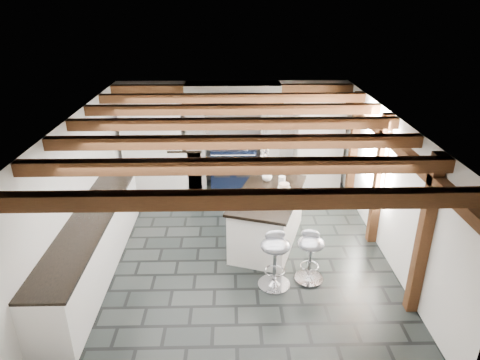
{
  "coord_description": "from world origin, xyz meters",
  "views": [
    {
      "loc": [
        -0.06,
        -6.28,
        4.03
      ],
      "look_at": [
        0.1,
        0.4,
        1.1
      ],
      "focal_mm": 32.0,
      "sensor_mm": 36.0,
      "label": 1
    }
  ],
  "objects_px": {
    "range_cooker": "(233,165)",
    "bar_stool_far": "(275,254)",
    "kitchen_island": "(268,217)",
    "bar_stool_near": "(311,251)"
  },
  "relations": [
    {
      "from": "range_cooker",
      "to": "bar_stool_far",
      "type": "height_order",
      "value": "range_cooker"
    },
    {
      "from": "kitchen_island",
      "to": "range_cooker",
      "type": "bearing_deg",
      "value": 121.62
    },
    {
      "from": "bar_stool_near",
      "to": "bar_stool_far",
      "type": "relative_size",
      "value": 0.92
    },
    {
      "from": "range_cooker",
      "to": "kitchen_island",
      "type": "distance_m",
      "value": 2.53
    },
    {
      "from": "kitchen_island",
      "to": "bar_stool_far",
      "type": "xyz_separation_m",
      "value": [
        -0.01,
        -1.26,
        0.08
      ]
    },
    {
      "from": "range_cooker",
      "to": "bar_stool_near",
      "type": "xyz_separation_m",
      "value": [
        1.12,
        -3.58,
        0.04
      ]
    },
    {
      "from": "kitchen_island",
      "to": "bar_stool_far",
      "type": "height_order",
      "value": "kitchen_island"
    },
    {
      "from": "bar_stool_far",
      "to": "range_cooker",
      "type": "bearing_deg",
      "value": 92.0
    },
    {
      "from": "range_cooker",
      "to": "bar_stool_near",
      "type": "height_order",
      "value": "range_cooker"
    },
    {
      "from": "kitchen_island",
      "to": "bar_stool_near",
      "type": "relative_size",
      "value": 2.56
    }
  ]
}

